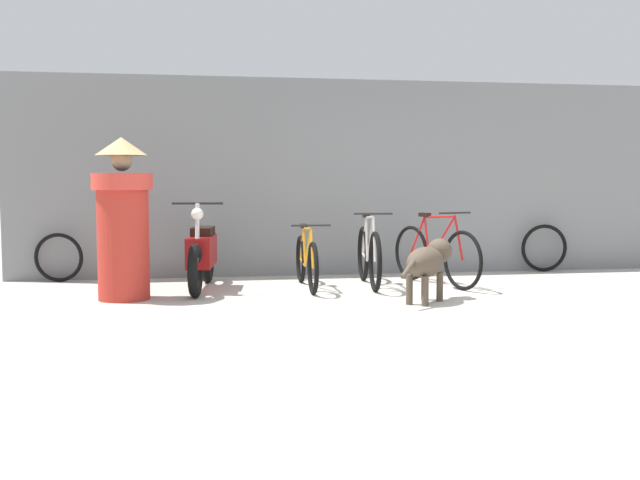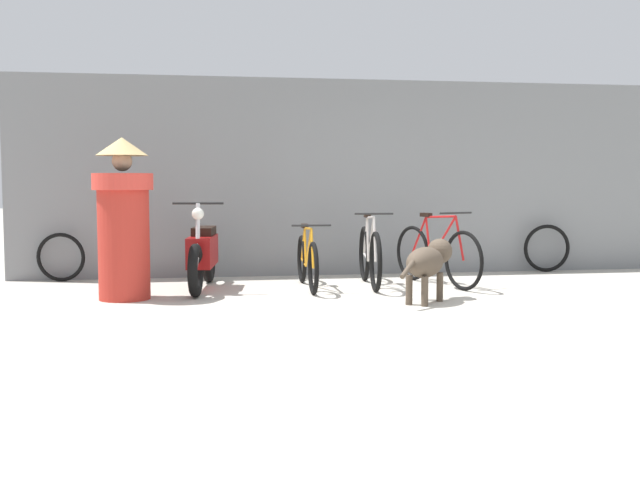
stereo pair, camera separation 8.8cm
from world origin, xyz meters
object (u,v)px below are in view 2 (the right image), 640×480
(bicycle_2, at_px, (437,255))
(spare_tire_left, at_px, (547,248))
(motorcycle, at_px, (203,255))
(stray_dog, at_px, (429,261))
(person_in_robes, at_px, (123,218))
(spare_tire_right, at_px, (61,257))
(bicycle_1, at_px, (370,256))
(bicycle_0, at_px, (307,261))

(bicycle_2, height_order, spare_tire_left, bicycle_2)
(motorcycle, distance_m, stray_dog, 2.73)
(stray_dog, bearing_deg, motorcycle, 102.72)
(person_in_robes, height_order, spare_tire_right, person_in_robes)
(stray_dog, bearing_deg, bicycle_2, 20.02)
(stray_dog, relative_size, spare_tire_right, 1.45)
(bicycle_1, distance_m, spare_tire_right, 3.97)
(bicycle_0, xyz_separation_m, motorcycle, (-1.25, 0.09, 0.09))
(bicycle_1, relative_size, spare_tire_right, 2.70)
(bicycle_0, xyz_separation_m, bicycle_1, (0.79, 0.07, 0.05))
(person_in_robes, xyz_separation_m, spare_tire_left, (5.70, 1.60, -0.55))
(bicycle_1, distance_m, motorcycle, 2.04)
(bicycle_0, relative_size, person_in_robes, 0.93)
(person_in_robes, relative_size, spare_tire_left, 2.60)
(person_in_robes, bearing_deg, bicycle_1, 166.90)
(stray_dog, relative_size, person_in_robes, 0.52)
(person_in_robes, distance_m, spare_tire_left, 5.95)
(bicycle_0, height_order, bicycle_1, bicycle_1)
(bicycle_2, bearing_deg, bicycle_1, -111.62)
(bicycle_0, xyz_separation_m, bicycle_2, (1.63, 0.02, 0.05))
(bicycle_2, bearing_deg, spare_tire_right, -121.17)
(motorcycle, relative_size, spare_tire_left, 2.72)
(motorcycle, height_order, stray_dog, motorcycle)
(bicycle_0, distance_m, bicycle_1, 0.79)
(bicycle_0, xyz_separation_m, spare_tire_right, (-3.05, 1.09, -0.01))
(spare_tire_right, bearing_deg, bicycle_1, -14.87)
(person_in_robes, bearing_deg, motorcycle, -169.03)
(bicycle_0, distance_m, spare_tire_right, 3.24)
(motorcycle, relative_size, person_in_robes, 1.05)
(bicycle_1, relative_size, bicycle_2, 1.00)
(spare_tire_right, bearing_deg, stray_dog, -28.89)
(bicycle_0, relative_size, motorcycle, 0.89)
(bicycle_1, bearing_deg, stray_dog, 19.87)
(stray_dog, xyz_separation_m, spare_tire_right, (-4.19, 2.31, -0.12))
(bicycle_2, relative_size, stray_dog, 1.85)
(person_in_robes, bearing_deg, bicycle_2, 163.63)
(bicycle_1, bearing_deg, bicycle_2, 91.35)
(motorcycle, distance_m, person_in_robes, 1.14)
(person_in_robes, bearing_deg, spare_tire_left, 171.10)
(bicycle_0, distance_m, spare_tire_left, 3.76)
(motorcycle, bearing_deg, bicycle_0, 93.08)
(motorcycle, relative_size, stray_dog, 2.01)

